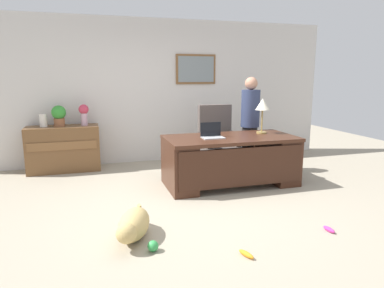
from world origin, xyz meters
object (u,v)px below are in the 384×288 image
(credenza, at_px, (64,149))
(armchair, at_px, (218,142))
(desk, at_px, (231,159))
(desk_lamp, at_px, (262,106))
(dog_toy_bone, at_px, (246,254))
(dog_toy_plush, at_px, (329,229))
(vase_with_flowers, at_px, (84,113))
(dog_toy_ball, at_px, (153,246))
(dog_lying, at_px, (133,225))
(vase_empty, at_px, (43,120))
(person_standing, at_px, (250,123))
(laptop, at_px, (212,134))
(potted_plant, at_px, (59,115))

(credenza, relative_size, armchair, 1.05)
(desk, xyz_separation_m, armchair, (0.11, 0.88, 0.09))
(desk_lamp, relative_size, dog_toy_bone, 2.98)
(desk, xyz_separation_m, dog_toy_plush, (0.38, -1.83, -0.38))
(credenza, xyz_separation_m, dog_toy_bone, (1.79, -3.63, -0.37))
(desk_lamp, relative_size, vase_with_flowers, 1.51)
(dog_toy_bone, bearing_deg, dog_toy_ball, 156.92)
(dog_lying, height_order, dog_toy_plush, dog_lying)
(dog_lying, distance_m, vase_empty, 3.27)
(person_standing, xyz_separation_m, dog_toy_plush, (-0.25, -2.50, -0.81))
(desk_lamp, bearing_deg, dog_toy_ball, -138.18)
(laptop, distance_m, dog_toy_ball, 2.25)
(laptop, bearing_deg, potted_plant, 145.33)
(person_standing, relative_size, vase_with_flowers, 4.44)
(laptop, height_order, desk_lamp, desk_lamp)
(desk_lamp, bearing_deg, desk, -162.73)
(vase_empty, xyz_separation_m, dog_toy_bone, (2.08, -3.63, -0.88))
(dog_toy_ball, bearing_deg, dog_lying, 116.25)
(dog_toy_plush, bearing_deg, dog_lying, 168.40)
(vase_with_flowers, height_order, dog_toy_ball, vase_with_flowers)
(armchair, distance_m, vase_with_flowers, 2.40)
(desk, height_order, dog_toy_ball, desk)
(potted_plant, height_order, dog_toy_bone, potted_plant)
(credenza, relative_size, dog_toy_ball, 11.28)
(desk, relative_size, potted_plant, 5.48)
(desk, relative_size, dog_toy_plush, 12.08)
(person_standing, height_order, vase_with_flowers, person_standing)
(dog_lying, xyz_separation_m, potted_plant, (-0.87, 2.98, 0.84))
(desk_lamp, bearing_deg, dog_toy_bone, -120.20)
(desk, bearing_deg, person_standing, 46.85)
(dog_toy_ball, xyz_separation_m, dog_toy_plush, (1.90, -0.12, -0.03))
(potted_plant, bearing_deg, dog_toy_bone, -63.30)
(armchair, xyz_separation_m, laptop, (-0.41, -0.84, 0.30))
(dog_lying, relative_size, desk_lamp, 1.31)
(desk, bearing_deg, dog_toy_bone, -108.94)
(desk, xyz_separation_m, dog_lying, (-1.67, -1.41, -0.25))
(credenza, distance_m, laptop, 2.71)
(dog_lying, xyz_separation_m, laptop, (1.37, 1.44, 0.65))
(person_standing, distance_m, dog_toy_ball, 3.30)
(desk, relative_size, armchair, 1.72)
(dog_toy_plush, bearing_deg, armchair, 95.59)
(potted_plant, xyz_separation_m, dog_toy_ball, (1.01, -3.28, -0.94))
(vase_empty, height_order, potted_plant, potted_plant)
(person_standing, relative_size, dog_lying, 2.24)
(armchair, bearing_deg, credenza, 164.99)
(armchair, relative_size, person_standing, 0.70)
(person_standing, distance_m, vase_with_flowers, 2.90)
(laptop, relative_size, potted_plant, 0.89)
(desk, distance_m, vase_with_flowers, 2.71)
(dog_toy_plush, bearing_deg, dog_toy_bone, -168.22)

